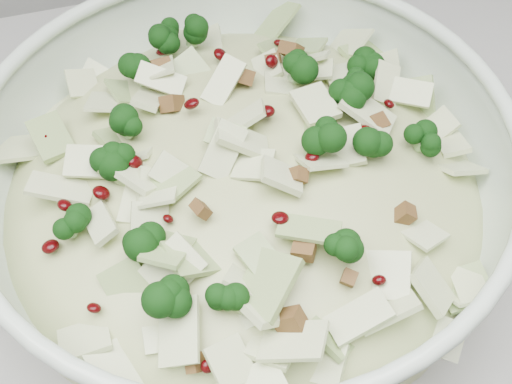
% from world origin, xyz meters
% --- Properties ---
extents(mixing_bowl, '(0.46, 0.46, 0.15)m').
position_xyz_m(mixing_bowl, '(0.10, 1.60, 0.98)').
color(mixing_bowl, silver).
rests_on(mixing_bowl, counter).
extents(salad, '(0.38, 0.38, 0.15)m').
position_xyz_m(salad, '(0.10, 1.60, 1.00)').
color(salad, tan).
rests_on(salad, mixing_bowl).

